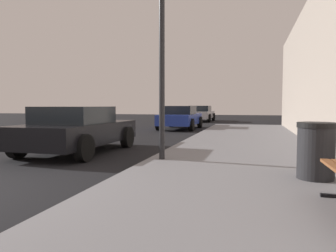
# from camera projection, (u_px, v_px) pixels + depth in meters

# --- Properties ---
(sidewalk) EXTENTS (4.00, 32.00, 0.15)m
(sidewalk) POSITION_uv_depth(u_px,v_px,m) (235.00, 208.00, 3.81)
(sidewalk) COLOR slate
(sidewalk) RESTS_ON ground_plane
(trash_bin) EXTENTS (0.58, 0.58, 0.89)m
(trash_bin) POSITION_uv_depth(u_px,v_px,m) (316.00, 150.00, 4.99)
(trash_bin) COLOR black
(trash_bin) RESTS_ON sidewalk
(street_lamp) EXTENTS (0.36, 0.36, 4.50)m
(street_lamp) POSITION_uv_depth(u_px,v_px,m) (162.00, 14.00, 6.66)
(street_lamp) COLOR black
(street_lamp) RESTS_ON sidewalk
(car_black) EXTENTS (2.05, 4.07, 1.27)m
(car_black) POSITION_uv_depth(u_px,v_px,m) (77.00, 129.00, 8.77)
(car_black) COLOR black
(car_black) RESTS_ON ground_plane
(car_blue) EXTENTS (1.94, 4.14, 1.27)m
(car_blue) POSITION_uv_depth(u_px,v_px,m) (180.00, 117.00, 17.51)
(car_blue) COLOR #233899
(car_blue) RESTS_ON ground_plane
(car_silver) EXTENTS (1.98, 4.50, 1.27)m
(car_silver) POSITION_uv_depth(u_px,v_px,m) (201.00, 113.00, 25.92)
(car_silver) COLOR #B7B7BF
(car_silver) RESTS_ON ground_plane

